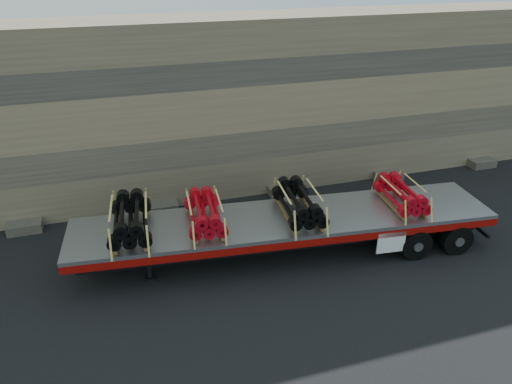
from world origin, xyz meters
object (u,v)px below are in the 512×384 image
bundle_front (130,220)px  bundle_rear (401,195)px  trailer (285,235)px  bundle_midrear (299,204)px  bundle_midfront (205,214)px

bundle_front → bundle_rear: size_ratio=1.15×
bundle_front → trailer: bearing=-0.0°
bundle_front → bundle_midrear: (5.33, -0.54, -0.01)m
bundle_front → bundle_midrear: bundle_front is taller
trailer → bundle_midrear: 1.22m
bundle_front → bundle_midfront: bundle_front is taller
bundle_midfront → bundle_midrear: (3.05, -0.31, 0.03)m
bundle_front → bundle_rear: bearing=-0.0°
bundle_front → bundle_midfront: bearing=-0.0°
trailer → bundle_rear: bundle_rear is taller
bundle_front → bundle_rear: bundle_front is taller
trailer → bundle_front: 5.04m
bundle_front → bundle_midrear: bearing=-0.0°
bundle_midfront → bundle_rear: 6.68m
bundle_front → bundle_midrear: size_ratio=1.02×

